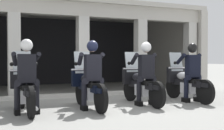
# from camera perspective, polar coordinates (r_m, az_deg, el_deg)

# --- Properties ---
(ground_plane) EXTENTS (80.00, 80.00, 0.00)m
(ground_plane) POSITION_cam_1_polar(r_m,az_deg,el_deg) (10.54, -6.24, -5.15)
(ground_plane) COLOR gray
(station_building) EXTENTS (9.58, 4.95, 3.11)m
(station_building) POSITION_cam_1_polar(r_m,az_deg,el_deg) (12.35, -9.03, 5.00)
(station_building) COLOR black
(station_building) RESTS_ON ground
(kerb_strip) EXTENTS (9.08, 0.24, 0.12)m
(kerb_strip) POSITION_cam_1_polar(r_m,az_deg,el_deg) (9.55, -4.53, -5.46)
(kerb_strip) COLOR #B7B5AD
(kerb_strip) RESTS_ON ground
(motorcycle_far_left) EXTENTS (0.62, 2.04, 1.35)m
(motorcycle_far_left) POSITION_cam_1_polar(r_m,az_deg,el_deg) (7.02, -15.83, -4.34)
(motorcycle_far_left) COLOR black
(motorcycle_far_left) RESTS_ON ground
(police_officer_far_left) EXTENTS (0.63, 0.61, 1.58)m
(police_officer_far_left) POSITION_cam_1_polar(r_m,az_deg,el_deg) (6.71, -15.54, -0.85)
(police_officer_far_left) COLOR black
(police_officer_far_left) RESTS_ON ground
(motorcycle_center_left) EXTENTS (0.62, 2.04, 1.35)m
(motorcycle_center_left) POSITION_cam_1_polar(r_m,az_deg,el_deg) (7.32, -4.43, -4.07)
(motorcycle_center_left) COLOR black
(motorcycle_center_left) RESTS_ON ground
(police_officer_center_left) EXTENTS (0.63, 0.61, 1.58)m
(police_officer_center_left) POSITION_cam_1_polar(r_m,az_deg,el_deg) (7.02, -3.69, -0.71)
(police_officer_center_left) COLOR black
(police_officer_center_left) RESTS_ON ground
(motorcycle_center_right) EXTENTS (0.62, 2.04, 1.35)m
(motorcycle_center_right) POSITION_cam_1_polar(r_m,az_deg,el_deg) (7.99, 5.26, -3.61)
(motorcycle_center_right) COLOR black
(motorcycle_center_right) RESTS_ON ground
(police_officer_center_right) EXTENTS (0.63, 0.61, 1.58)m
(police_officer_center_right) POSITION_cam_1_polar(r_m,az_deg,el_deg) (7.72, 6.27, -0.53)
(police_officer_center_right) COLOR black
(police_officer_center_right) RESTS_ON ground
(motorcycle_far_right) EXTENTS (0.62, 2.04, 1.35)m
(motorcycle_far_right) POSITION_cam_1_polar(r_m,az_deg,el_deg) (8.81, 13.44, -3.19)
(motorcycle_far_right) COLOR black
(motorcycle_far_right) RESTS_ON ground
(police_officer_far_right) EXTENTS (0.63, 0.61, 1.58)m
(police_officer_far_right) POSITION_cam_1_polar(r_m,az_deg,el_deg) (8.56, 14.59, -0.39)
(police_officer_far_right) COLOR black
(police_officer_far_right) RESTS_ON ground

